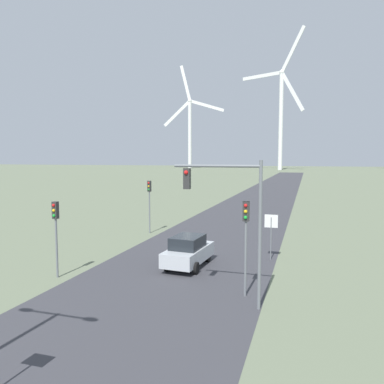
% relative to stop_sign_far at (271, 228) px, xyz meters
% --- Properties ---
extents(road_surface, '(10.00, 240.00, 0.01)m').
position_rel_stop_sign_far_xyz_m(road_surface, '(-4.63, 24.83, -1.98)').
color(road_surface, '#38383D').
rests_on(road_surface, ground).
extents(stop_sign_far, '(0.81, 0.07, 2.83)m').
position_rel_stop_sign_far_xyz_m(stop_sign_far, '(0.00, 0.00, 0.00)').
color(stop_sign_far, slate).
rests_on(stop_sign_far, ground).
extents(traffic_light_post_near_left, '(0.28, 0.34, 4.04)m').
position_rel_stop_sign_far_xyz_m(traffic_light_post_near_left, '(-10.44, -6.83, 0.98)').
color(traffic_light_post_near_left, slate).
rests_on(traffic_light_post_near_left, ground).
extents(traffic_light_post_near_right, '(0.28, 0.34, 4.37)m').
position_rel_stop_sign_far_xyz_m(traffic_light_post_near_right, '(-0.53, -6.58, 1.21)').
color(traffic_light_post_near_right, slate).
rests_on(traffic_light_post_near_right, ground).
extents(traffic_light_post_mid_left, '(0.28, 0.34, 4.41)m').
position_rel_stop_sign_far_xyz_m(traffic_light_post_mid_left, '(-10.50, 5.41, 1.24)').
color(traffic_light_post_mid_left, slate).
rests_on(traffic_light_post_mid_left, ground).
extents(traffic_light_mast_overhead, '(3.77, 0.34, 6.21)m').
position_rel_stop_sign_far_xyz_m(traffic_light_mast_overhead, '(-0.99, -7.86, 2.37)').
color(traffic_light_mast_overhead, slate).
rests_on(traffic_light_mast_overhead, ground).
extents(car_approaching, '(2.11, 4.23, 1.83)m').
position_rel_stop_sign_far_xyz_m(car_approaching, '(-4.43, -2.89, -1.07)').
color(car_approaching, '#B7BCC1').
rests_on(car_approaching, ground).
extents(wind_turbine_far_left, '(36.56, 8.98, 62.62)m').
position_rel_stop_sign_far_xyz_m(wind_turbine_far_left, '(-68.39, 199.68, 24.28)').
color(wind_turbine_far_left, white).
rests_on(wind_turbine_far_left, ground).
extents(wind_turbine_left, '(33.80, 15.37, 71.69)m').
position_rel_stop_sign_far_xyz_m(wind_turbine_left, '(-12.14, 180.01, 29.49)').
color(wind_turbine_left, white).
rests_on(wind_turbine_left, ground).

